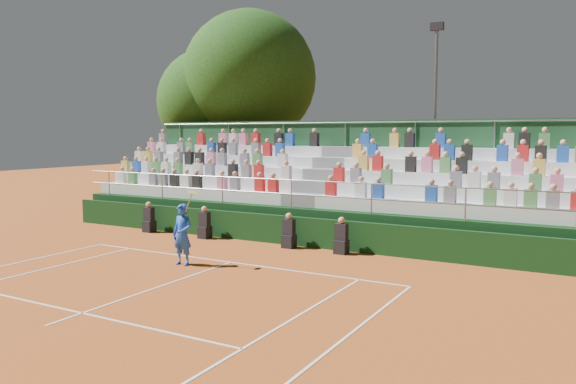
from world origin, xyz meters
The scene contains 8 objects.
ground centered at (0.00, 0.00, 0.00)m, with size 90.00×90.00×0.00m, color #A84F1C.
courtside_wall centered at (0.00, 3.20, 0.50)m, with size 20.00×0.15×1.00m, color black.
line_officials centered at (-1.52, 2.75, 0.48)m, with size 8.59×0.40×1.19m.
grandstand centered at (-0.01, 6.43, 1.09)m, with size 20.00×5.20×4.40m.
tennis_player centered at (-1.03, -0.94, 0.90)m, with size 0.86×0.44×2.22m.
tree_west centered at (-9.58, 11.83, 5.58)m, with size 5.91×5.91×8.55m.
tree_east centered at (-7.22, 12.12, 6.82)m, with size 7.15×7.15×10.40m.
floodlight_mast centered at (2.61, 12.81, 5.14)m, with size 0.60×0.25×8.90m.
Camera 1 is at (9.54, -13.49, 3.81)m, focal length 35.00 mm.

